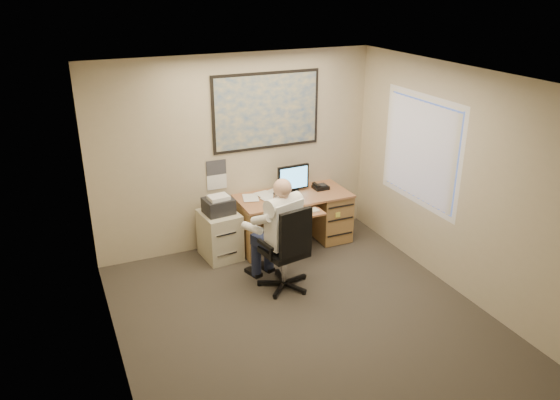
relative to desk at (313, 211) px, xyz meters
name	(u,v)px	position (x,y,z in m)	size (l,w,h in m)	color
room_shell	(310,213)	(-1.03, -1.90, 0.91)	(4.00, 4.50, 2.70)	#332E27
desk	(313,211)	(0.00, 0.00, 0.00)	(1.60, 0.97, 1.13)	#A96F48
world_map	(267,111)	(-0.58, 0.33, 1.46)	(1.56, 0.03, 1.06)	#1E4C93
wall_calendar	(217,175)	(-1.33, 0.34, 0.64)	(0.28, 0.01, 0.42)	white
window_blinds	(420,151)	(0.94, -1.10, 1.11)	(0.06, 1.40, 1.30)	silver
filing_cabinet	(220,231)	(-1.43, 0.01, -0.05)	(0.52, 0.61, 0.91)	beige
office_chair	(285,265)	(-0.95, -1.11, -0.12)	(0.77, 0.77, 1.12)	black
person	(283,234)	(-0.95, -1.03, 0.27)	(0.60, 0.85, 1.42)	white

